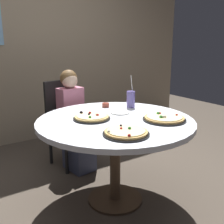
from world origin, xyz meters
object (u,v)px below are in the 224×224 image
(pizza_cheese, at_px, (164,118))
(soda_cup, at_px, (131,99))
(diner_child, at_px, (75,126))
(plate_small, at_px, (120,112))
(pizza_veggie, at_px, (92,117))
(chair_wooden, at_px, (66,118))
(sauce_bowl, at_px, (106,105))
(dining_table, at_px, (115,129))
(pizza_pepperoni, at_px, (126,132))

(pizza_cheese, bearing_deg, soda_cup, 85.27)
(diner_child, relative_size, plate_small, 6.01)
(diner_child, relative_size, pizza_cheese, 3.08)
(pizza_veggie, distance_m, pizza_cheese, 0.59)
(diner_child, height_order, pizza_cheese, diner_child)
(chair_wooden, distance_m, sauce_bowl, 0.64)
(pizza_veggie, bearing_deg, sauce_bowl, 42.21)
(dining_table, height_order, diner_child, diner_child)
(chair_wooden, bearing_deg, plate_small, -79.12)
(plate_small, bearing_deg, soda_cup, 28.85)
(diner_child, distance_m, pizza_pepperoni, 1.19)
(chair_wooden, xyz_separation_m, soda_cup, (0.37, -0.72, 0.30))
(chair_wooden, relative_size, soda_cup, 3.09)
(chair_wooden, distance_m, soda_cup, 0.86)
(dining_table, xyz_separation_m, pizza_cheese, (0.31, -0.25, 0.11))
(chair_wooden, height_order, soda_cup, soda_cup)
(plate_small, bearing_deg, dining_table, -136.44)
(chair_wooden, bearing_deg, soda_cup, -62.97)
(chair_wooden, distance_m, diner_child, 0.19)
(dining_table, relative_size, pizza_veggie, 4.22)
(pizza_veggie, xyz_separation_m, plate_small, (0.31, 0.03, -0.01))
(pizza_cheese, bearing_deg, sauce_bowl, 103.36)
(dining_table, relative_size, pizza_pepperoni, 3.98)
(soda_cup, bearing_deg, dining_table, -144.31)
(plate_small, bearing_deg, chair_wooden, 100.88)
(chair_wooden, bearing_deg, pizza_pepperoni, -96.20)
(dining_table, height_order, plate_small, plate_small)
(dining_table, distance_m, chair_wooden, 0.98)
(dining_table, bearing_deg, sauce_bowl, 68.31)
(pizza_veggie, bearing_deg, diner_child, 75.78)
(pizza_cheese, distance_m, sauce_bowl, 0.67)
(dining_table, xyz_separation_m, soda_cup, (0.35, 0.25, 0.17))
(pizza_veggie, xyz_separation_m, sauce_bowl, (0.32, 0.29, 0.00))
(pizza_veggie, height_order, sauce_bowl, pizza_veggie)
(chair_wooden, bearing_deg, pizza_veggie, -99.99)
(sauce_bowl, bearing_deg, pizza_cheese, -76.64)
(dining_table, height_order, pizza_veggie, pizza_veggie)
(pizza_veggie, distance_m, plate_small, 0.31)
(chair_wooden, height_order, sauce_bowl, chair_wooden)
(pizza_pepperoni, distance_m, plate_small, 0.58)
(sauce_bowl, bearing_deg, pizza_veggie, -137.79)
(chair_wooden, bearing_deg, diner_child, -83.45)
(pizza_pepperoni, bearing_deg, soda_cup, 50.21)
(soda_cup, bearing_deg, diner_child, 122.77)
(pizza_cheese, height_order, plate_small, pizza_cheese)
(dining_table, relative_size, soda_cup, 4.22)
(pizza_cheese, xyz_separation_m, soda_cup, (0.04, 0.50, 0.06))
(soda_cup, height_order, sauce_bowl, soda_cup)
(dining_table, relative_size, chair_wooden, 1.37)
(pizza_cheese, height_order, sauce_bowl, pizza_cheese)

